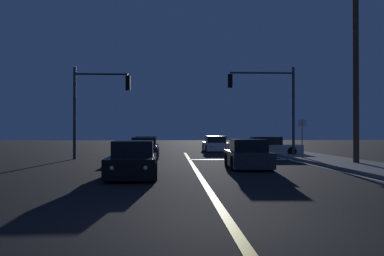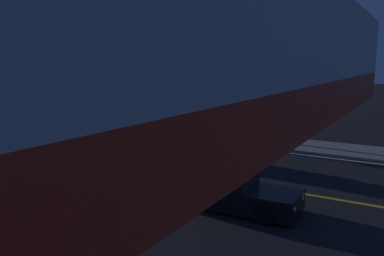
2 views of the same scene
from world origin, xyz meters
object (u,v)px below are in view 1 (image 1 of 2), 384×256
object	(u,v)px
car_parked_curb_white	(215,145)
utility_pole_right	(356,58)
car_side_waiting_navy	(144,149)
street_sign_corner	(302,132)
traffic_signal_near_right	(270,97)
car_mid_block_black	(133,161)
car_lead_oncoming_silver	(269,147)
car_far_approaching_charcoal	(248,156)
car_distant_tail_teal	(146,146)
traffic_signal_far_left	(95,98)

from	to	relation	value
car_parked_curb_white	utility_pole_right	distance (m)	17.26
car_side_waiting_navy	street_sign_corner	xyz separation A→B (m)	(9.59, -2.17, 1.07)
traffic_signal_near_right	street_sign_corner	world-z (taller)	traffic_signal_near_right
car_side_waiting_navy	utility_pole_right	xyz separation A→B (m)	(10.99, -6.43, 4.79)
car_mid_block_black	car_lead_oncoming_silver	bearing A→B (deg)	-123.18
car_mid_block_black	street_sign_corner	xyz separation A→B (m)	(9.29, 8.97, 1.07)
car_lead_oncoming_silver	car_far_approaching_charcoal	world-z (taller)	same
car_parked_curb_white	car_side_waiting_navy	xyz separation A→B (m)	(-5.53, -9.22, -0.00)
car_lead_oncoming_silver	car_parked_curb_white	world-z (taller)	same
car_distant_tail_teal	street_sign_corner	distance (m)	12.95
car_mid_block_black	traffic_signal_far_left	distance (m)	11.35
car_distant_tail_teal	car_far_approaching_charcoal	size ratio (longest dim) A/B	1.12
utility_pole_right	car_parked_curb_white	bearing A→B (deg)	109.25
car_mid_block_black	car_side_waiting_navy	world-z (taller)	same
car_lead_oncoming_silver	car_side_waiting_navy	distance (m)	9.15
car_lead_oncoming_silver	car_mid_block_black	world-z (taller)	same
car_distant_tail_teal	street_sign_corner	xyz separation A→B (m)	(9.87, -8.32, 1.07)
car_mid_block_black	utility_pole_right	size ratio (longest dim) A/B	0.45
car_parked_curb_white	car_far_approaching_charcoal	distance (m)	16.94
car_lead_oncoming_silver	traffic_signal_far_left	world-z (taller)	traffic_signal_far_left
traffic_signal_near_right	traffic_signal_far_left	distance (m)	11.43
car_side_waiting_navy	utility_pole_right	distance (m)	13.61
traffic_signal_far_left	utility_pole_right	bearing A→B (deg)	-22.00
car_side_waiting_navy	traffic_signal_far_left	xyz separation A→B (m)	(-3.02, -0.77, 3.19)
car_side_waiting_navy	car_far_approaching_charcoal	xyz separation A→B (m)	(5.28, -7.71, -0.00)
car_side_waiting_navy	car_distant_tail_teal	size ratio (longest dim) A/B	1.00
car_lead_oncoming_silver	car_mid_block_black	xyz separation A→B (m)	(-8.43, -13.87, 0.00)
car_lead_oncoming_silver	street_sign_corner	world-z (taller)	street_sign_corner
car_side_waiting_navy	traffic_signal_far_left	bearing A→B (deg)	13.30
car_mid_block_black	car_distant_tail_teal	world-z (taller)	same
street_sign_corner	car_parked_curb_white	bearing A→B (deg)	109.65
car_distant_tail_teal	traffic_signal_near_right	world-z (taller)	traffic_signal_near_right
traffic_signal_far_left	street_sign_corner	distance (m)	12.87
car_lead_oncoming_silver	car_parked_curb_white	distance (m)	7.23
traffic_signal_near_right	street_sign_corner	distance (m)	3.90
car_mid_block_black	traffic_signal_near_right	xyz separation A→B (m)	(8.01, 11.77, 3.47)
car_mid_block_black	utility_pole_right	xyz separation A→B (m)	(10.69, 4.71, 4.79)
car_distant_tail_teal	car_far_approaching_charcoal	bearing A→B (deg)	109.08
car_parked_curb_white	traffic_signal_far_left	xyz separation A→B (m)	(-8.55, -9.99, 3.19)
car_far_approaching_charcoal	street_sign_corner	bearing A→B (deg)	53.85
car_parked_curb_white	utility_pole_right	xyz separation A→B (m)	(5.47, -15.65, 4.79)
car_parked_curb_white	traffic_signal_near_right	distance (m)	9.67
car_distant_tail_teal	car_far_approaching_charcoal	world-z (taller)	same
car_mid_block_black	car_parked_curb_white	bearing A→B (deg)	-106.30
car_mid_block_black	car_side_waiting_navy	xyz separation A→B (m)	(-0.30, 11.14, 0.00)
car_lead_oncoming_silver	utility_pole_right	bearing A→B (deg)	14.29
car_side_waiting_navy	traffic_signal_near_right	size ratio (longest dim) A/B	0.79
traffic_signal_near_right	traffic_signal_far_left	world-z (taller)	traffic_signal_near_right
car_lead_oncoming_silver	traffic_signal_far_left	size ratio (longest dim) A/B	0.79
car_parked_curb_white	car_far_approaching_charcoal	size ratio (longest dim) A/B	1.09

